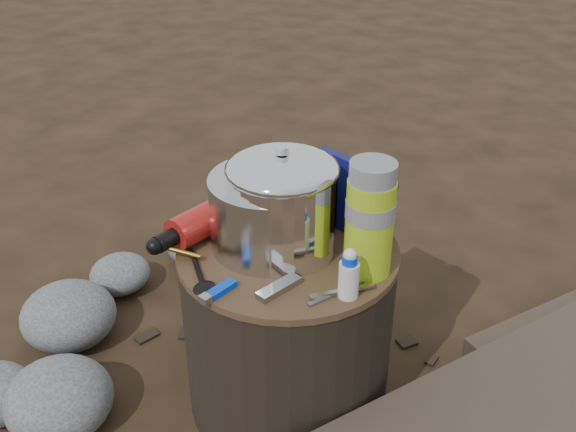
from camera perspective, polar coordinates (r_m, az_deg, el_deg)
The scene contains 15 objects.
ground at distance 1.57m, azimuth 0.00°, elevation -15.26°, with size 60.00×60.00×0.00m, color black.
stump at distance 1.43m, azimuth 0.00°, elevation -9.60°, with size 0.44×0.44×0.41m, color black.
rock_ring at distance 1.72m, azimuth -12.37°, elevation -7.57°, with size 0.38×0.84×0.17m, color #5B5B60, non-canonical shape.
foil_windscreen at distance 1.29m, azimuth -1.48°, elevation 0.36°, with size 0.24×0.24×0.15m, color silver.
camping_pot at distance 1.26m, azimuth -0.49°, elevation 1.18°, with size 0.21×0.21×0.21m, color silver.
fuel_bottle at distance 1.36m, azimuth -6.35°, elevation 0.08°, with size 0.07×0.28×0.07m, color #AF1E18, non-canonical shape.
thermos at distance 1.20m, azimuth 7.07°, elevation -0.31°, with size 0.09×0.09×0.22m, color #9BBF1B.
travel_mug at distance 1.34m, azimuth 7.62°, elevation 0.59°, with size 0.08×0.08×0.12m, color black.
stuff_sack at distance 1.44m, azimuth -0.49°, elevation 3.21°, with size 0.17×0.14×0.12m, color #BFB000.
food_pouch at distance 1.37m, azimuth 4.19°, elevation 2.32°, with size 0.12×0.03×0.15m, color #0D0E4F.
lighter at distance 1.20m, azimuth -5.78°, elevation -6.30°, with size 0.02×0.08×0.01m, color #073ACE.
multitool at distance 1.19m, azimuth -0.80°, elevation -6.22°, with size 0.03×0.09×0.01m, color #9D9DA2.
pot_grabber at distance 1.19m, azimuth 4.18°, elevation -6.55°, with size 0.03×0.12×0.01m, color #9D9DA2, non-canonical shape.
spork at distance 1.26m, azimuth -7.86°, elevation -4.41°, with size 0.03×0.14×0.01m, color black, non-canonical shape.
squeeze_bottle at distance 1.17m, azimuth 5.27°, elevation -5.15°, with size 0.04×0.04×0.09m, color silver.
Camera 1 is at (0.60, -0.92, 1.13)m, focal length 41.18 mm.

